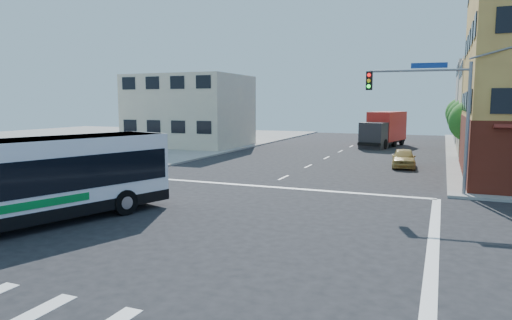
% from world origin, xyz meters
% --- Properties ---
extents(ground, '(120.00, 120.00, 0.00)m').
position_xyz_m(ground, '(0.00, 0.00, 0.00)').
color(ground, black).
rests_on(ground, ground).
extents(sidewalk_nw, '(50.00, 50.00, 0.15)m').
position_xyz_m(sidewalk_nw, '(-35.00, 35.00, 0.07)').
color(sidewalk_nw, gray).
rests_on(sidewalk_nw, ground).
extents(building_east_far, '(12.06, 10.06, 10.00)m').
position_xyz_m(building_east_far, '(16.98, 47.98, 5.01)').
color(building_east_far, gray).
rests_on(building_east_far, ground).
extents(building_west, '(12.06, 10.06, 8.00)m').
position_xyz_m(building_west, '(-17.02, 29.98, 4.01)').
color(building_west, beige).
rests_on(building_west, ground).
extents(signal_mast_ne, '(7.91, 1.13, 8.07)m').
position_xyz_m(signal_mast_ne, '(9.08, 10.62, 4.98)').
color(signal_mast_ne, slate).
rests_on(signal_mast_ne, ground).
extents(street_tree_a, '(3.60, 3.60, 5.53)m').
position_xyz_m(street_tree_a, '(11.90, 27.92, 3.59)').
color(street_tree_a, '#352413').
rests_on(street_tree_a, ground).
extents(street_tree_b, '(3.80, 3.80, 5.79)m').
position_xyz_m(street_tree_b, '(11.90, 35.92, 3.75)').
color(street_tree_b, '#352413').
rests_on(street_tree_b, ground).
extents(street_tree_c, '(3.40, 3.40, 5.29)m').
position_xyz_m(street_tree_c, '(11.90, 43.92, 3.46)').
color(street_tree_c, '#352413').
rests_on(street_tree_c, ground).
extents(street_tree_d, '(4.00, 4.00, 6.03)m').
position_xyz_m(street_tree_d, '(11.90, 51.92, 3.88)').
color(street_tree_d, '#352413').
rests_on(street_tree_d, ground).
extents(transit_bus, '(6.74, 13.30, 3.87)m').
position_xyz_m(transit_bus, '(-5.69, -2.85, 1.89)').
color(transit_bus, black).
rests_on(transit_bus, ground).
extents(box_truck, '(4.38, 9.10, 3.94)m').
position_xyz_m(box_truck, '(3.42, 38.04, 1.91)').
color(box_truck, '#252529').
rests_on(box_truck, ground).
extents(parked_car, '(2.07, 4.38, 1.45)m').
position_xyz_m(parked_car, '(6.94, 21.22, 0.72)').
color(parked_car, tan).
rests_on(parked_car, ground).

